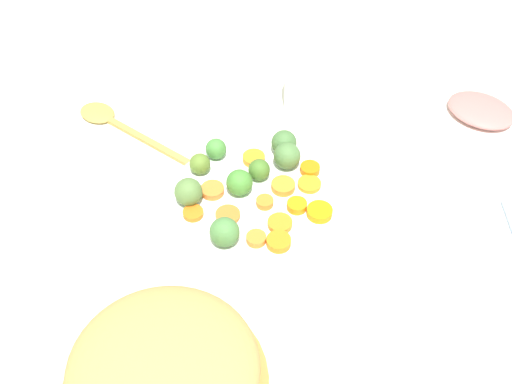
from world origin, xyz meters
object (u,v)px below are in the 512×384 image
object	(u,v)px
serving_bowl_carrots	(256,212)
casserole_dish	(339,85)
ham_plate	(480,108)
wooden_spoon	(113,121)

from	to	relation	value
serving_bowl_carrots	casserole_dish	bearing A→B (deg)	-142.23
ham_plate	wooden_spoon	bearing A→B (deg)	-22.02
wooden_spoon	casserole_dish	size ratio (longest dim) A/B	1.29
serving_bowl_carrots	wooden_spoon	size ratio (longest dim) A/B	1.01
serving_bowl_carrots	wooden_spoon	distance (m)	0.37
wooden_spoon	casserole_dish	world-z (taller)	casserole_dish
serving_bowl_carrots	ham_plate	world-z (taller)	serving_bowl_carrots
ham_plate	serving_bowl_carrots	bearing A→B (deg)	9.16
serving_bowl_carrots	ham_plate	size ratio (longest dim) A/B	1.03
casserole_dish	ham_plate	world-z (taller)	casserole_dish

